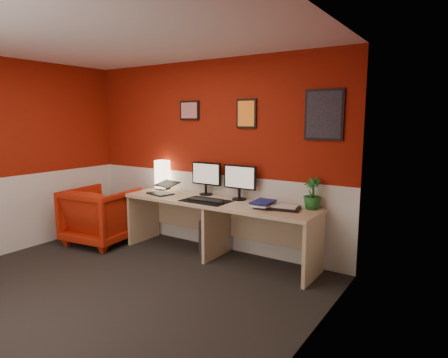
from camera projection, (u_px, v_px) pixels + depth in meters
ground at (110, 291)px, 3.92m from camera, size 4.00×3.50×0.01m
ceiling at (98, 35)px, 3.53m from camera, size 4.00×3.50×0.01m
wall_back at (209, 155)px, 5.17m from camera, size 4.00×0.01×2.50m
wall_right at (298, 190)px, 2.64m from camera, size 0.01×3.50×2.50m
wainscot_back at (209, 210)px, 5.28m from camera, size 4.00×0.01×1.00m
wainscot_left at (3, 216)px, 4.92m from camera, size 0.01×3.50×1.00m
wainscot_right at (294, 293)px, 2.76m from camera, size 0.01×3.50×1.00m
desk at (217, 229)px, 4.83m from camera, size 2.60×0.65×0.73m
shoji_lamp at (162, 176)px, 5.53m from camera, size 0.16×0.16×0.40m
laptop at (160, 186)px, 5.17m from camera, size 0.37×0.30×0.22m
monitor_left at (206, 173)px, 5.10m from camera, size 0.45×0.06×0.58m
monitor_right at (239, 177)px, 4.79m from camera, size 0.45×0.06×0.58m
desk_mat at (206, 201)px, 4.75m from camera, size 0.60×0.38×0.01m
keyboard at (205, 200)px, 4.74m from camera, size 0.43×0.17×0.02m
mouse at (220, 203)px, 4.55m from camera, size 0.07×0.10×0.03m
book_bottom at (257, 205)px, 4.48m from camera, size 0.27×0.34×0.03m
book_middle at (256, 203)px, 4.44m from camera, size 0.24×0.31×0.02m
book_top at (254, 201)px, 4.45m from camera, size 0.25×0.32×0.03m
zen_tray at (284, 208)px, 4.31m from camera, size 0.39×0.31×0.03m
potted_plant at (312, 193)px, 4.30m from camera, size 0.23×0.23×0.36m
pc_tower at (217, 235)px, 5.04m from camera, size 0.30×0.48×0.45m
armchair at (102, 215)px, 5.41m from camera, size 0.94×0.97×0.79m
art_left at (190, 110)px, 5.23m from camera, size 0.32×0.02×0.26m
art_center at (246, 114)px, 4.75m from camera, size 0.28×0.02×0.36m
art_right at (324, 115)px, 4.22m from camera, size 0.44×0.02×0.56m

